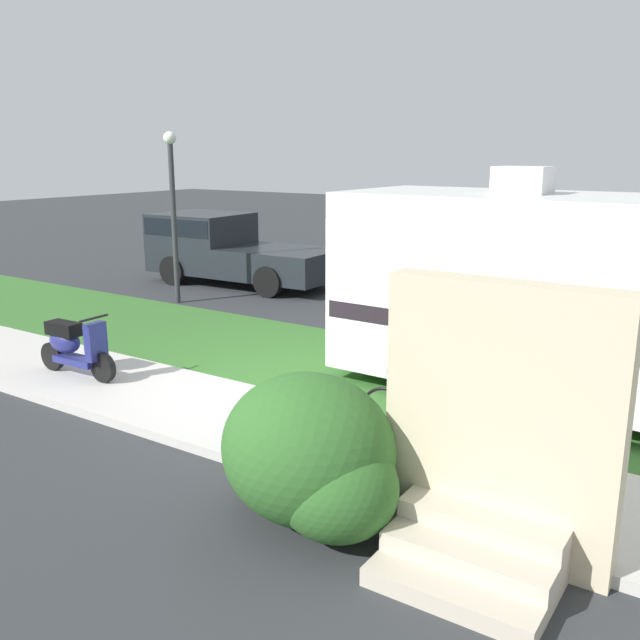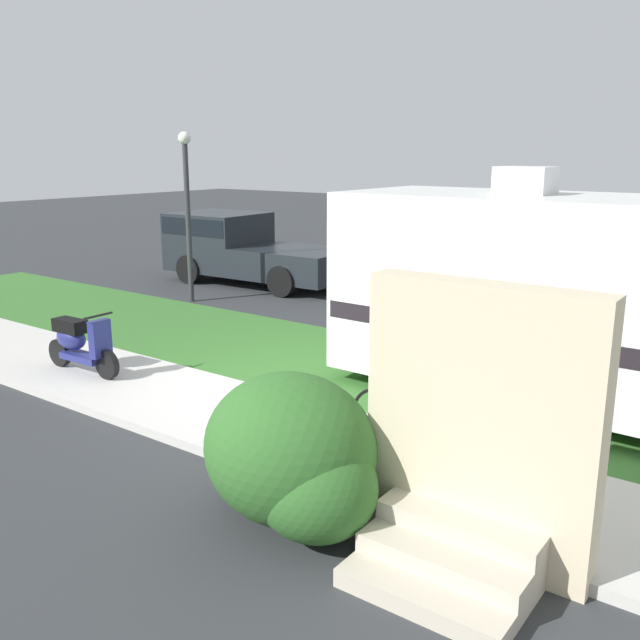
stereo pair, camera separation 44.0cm
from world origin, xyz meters
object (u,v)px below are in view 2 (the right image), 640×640
Objects in this scene: scooter at (79,343)px; street_lamp_post at (187,199)px; motorhome_rv at (604,298)px; bottle_green at (467,464)px; bicycle at (421,426)px; pickup_truck_near at (242,246)px.

scooter is 0.41× the size of street_lamp_post.
bottle_green is at bearing -101.12° from motorhome_rv.
bicycle is 0.35× the size of pickup_truck_near.
bicycle is 9.79m from street_lamp_post.
motorhome_rv is 9.75m from street_lamp_post.
motorhome_rv is 1.34× the size of pickup_truck_near.
street_lamp_post is (-2.78, 4.93, 1.78)m from scooter.
street_lamp_post is (-9.55, 1.83, 0.76)m from motorhome_rv.
motorhome_rv is at bearing 24.58° from scooter.
pickup_truck_near is (-3.48, 7.46, 0.38)m from scooter.
pickup_truck_near is at bearing 105.50° from street_lamp_post.
motorhome_rv reaches higher than bicycle.
motorhome_rv is at bearing 68.24° from bicycle.
motorhome_rv is 3.15m from bottle_green.
bicycle reaches higher than bottle_green.
scooter is (-6.78, -3.10, -1.02)m from motorhome_rv.
bottle_green is at bearing -36.36° from pickup_truck_near.
bottle_green is 10.34m from street_lamp_post.
motorhome_rv is at bearing -23.05° from pickup_truck_near.
scooter is at bearing -155.42° from motorhome_rv.
scooter is 8.24m from pickup_truck_near.
street_lamp_post is at bearing 152.90° from bottle_green.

